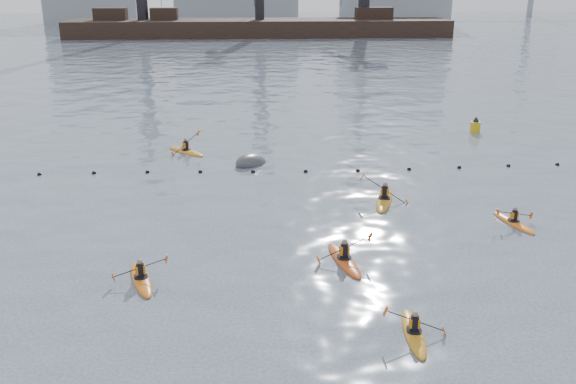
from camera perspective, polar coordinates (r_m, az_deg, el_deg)
The scene contains 10 objects.
float_line at distance 34.89m, azimuth -0.82°, elevation 2.00°, with size 33.24×0.73×0.24m.
barge_pier at distance 121.05m, azimuth -2.77°, elevation 15.25°, with size 72.00×19.30×29.50m.
kayaker_0 at distance 23.96m, azimuth 5.27°, elevation -6.27°, with size 2.27×3.38×1.24m.
kayaker_1 at distance 19.71m, azimuth 11.69°, elevation -12.71°, with size 1.99×2.91×1.08m.
kayaker_2 at distance 23.06m, azimuth -13.59°, elevation -7.86°, with size 1.98×3.07×0.99m.
kayaker_3 at distance 30.50m, azimuth 9.00°, elevation -0.68°, with size 2.44×3.60×1.52m.
kayaker_4 at distance 29.23m, azimuth 20.36°, elevation -2.64°, with size 1.90×2.91×0.95m.
kayaker_5 at distance 39.28m, azimuth -9.52°, elevation 3.82°, with size 2.77×2.81×1.34m.
mooring_buoy at distance 36.42m, azimuth -3.45°, elevation 2.66°, with size 2.40×1.42×1.20m, color #393B3E.
nav_buoy at distance 45.90m, azimuth 17.12°, elevation 5.85°, with size 0.71×0.71×1.30m.
Camera 1 is at (-2.06, -10.74, 10.41)m, focal length 38.00 mm.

